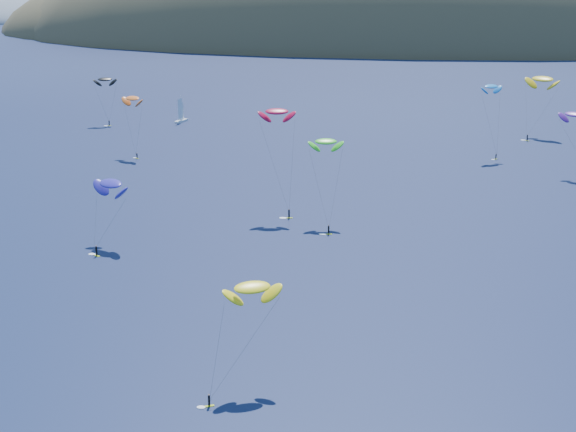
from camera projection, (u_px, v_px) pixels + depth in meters
The scene contains 11 objects.
island at pixel (431, 51), 609.96m from camera, with size 730.00×300.00×210.00m.
sailboat at pixel (181, 120), 288.99m from camera, with size 8.02×7.11×9.57m.
kitesurfer_1 at pixel (132, 98), 236.49m from camera, with size 8.73×9.66×19.11m.
kitesurfer_2 at pixel (252, 288), 108.98m from camera, with size 9.49×12.44×15.68m.
kitesurfer_3 at pixel (326, 142), 176.92m from camera, with size 7.89×14.27×19.74m.
kitesurfer_4 at pixel (491, 87), 234.09m from camera, with size 7.78×9.02×22.58m.
kitesurfer_6 at pixel (574, 114), 214.50m from camera, with size 9.45×11.12×18.66m.
kitesurfer_9 at pixel (277, 112), 180.98m from camera, with size 8.61×8.94×25.50m.
kitesurfer_10 at pixel (111, 184), 163.61m from camera, with size 10.39×14.38×15.03m.
kitesurfer_11 at pixel (543, 79), 263.92m from camera, with size 12.25×17.71×21.57m.
kitesurfer_12 at pixel (105, 79), 283.06m from camera, with size 8.59×9.09×17.73m.
Camera 1 is at (5.23, -65.48, 56.08)m, focal length 50.00 mm.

